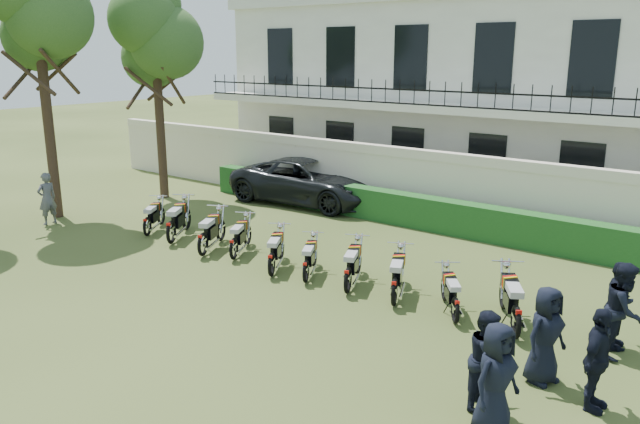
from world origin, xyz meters
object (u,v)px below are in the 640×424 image
at_px(motorcycle_7, 395,285).
at_px(motorcycle_0, 147,222).
at_px(tree_west_mid, 36,6).
at_px(suv, 309,181).
at_px(motorcycle_4, 271,258).
at_px(motorcycle_8, 456,304).
at_px(officer_4, 624,310).
at_px(motorcycle_6, 348,274).
at_px(officer_3, 545,335).
at_px(motorcycle_3, 234,243).
at_px(officer_2, 597,360).
at_px(officer_5, 616,305).
at_px(officer_0, 496,379).
at_px(motorcycle_9, 517,314).
at_px(motorcycle_5, 306,266).
at_px(officer_1, 488,359).
at_px(motorcycle_2, 203,239).
at_px(inspector, 47,199).
at_px(tree_west_near, 155,35).
at_px(motorcycle_1, 171,227).

bearing_deg(motorcycle_7, motorcycle_0, 154.76).
distance_m(tree_west_mid, suv, 10.33).
distance_m(motorcycle_4, motorcycle_8, 4.73).
relative_size(motorcycle_0, officer_4, 0.89).
distance_m(tree_west_mid, motorcycle_6, 13.06).
bearing_deg(officer_3, motorcycle_8, 80.67).
relative_size(motorcycle_0, motorcycle_3, 0.93).
height_order(motorcycle_4, officer_2, officer_2).
xyz_separation_m(motorcycle_8, officer_5, (2.75, 0.86, 0.40)).
bearing_deg(suv, officer_3, -128.88).
distance_m(motorcycle_8, officer_0, 3.70).
distance_m(tree_west_mid, officer_5, 17.89).
xyz_separation_m(motorcycle_9, officer_3, (0.93, -1.24, 0.31)).
bearing_deg(tree_west_mid, suv, 50.96).
height_order(motorcycle_3, motorcycle_5, motorcycle_3).
bearing_deg(officer_1, motorcycle_8, 26.71).
bearing_deg(suv, motorcycle_9, -126.42).
relative_size(officer_4, officer_5, 1.05).
relative_size(motorcycle_2, motorcycle_8, 1.30).
bearing_deg(officer_0, motorcycle_9, 30.77).
distance_m(motorcycle_0, motorcycle_8, 9.91).
bearing_deg(officer_1, officer_3, -26.87).
xyz_separation_m(inspector, officer_5, (16.25, 1.89, -0.00)).
relative_size(motorcycle_3, officer_4, 0.96).
relative_size(motorcycle_6, motorcycle_7, 1.00).
distance_m(motorcycle_4, officer_4, 7.71).
height_order(motorcycle_0, motorcycle_3, motorcycle_3).
distance_m(motorcycle_0, motorcycle_7, 8.48).
xyz_separation_m(officer_0, officer_2, (0.97, 1.51, -0.02)).
relative_size(motorcycle_7, motorcycle_8, 1.26).
distance_m(tree_west_near, motorcycle_9, 16.18).
height_order(officer_0, officer_2, officer_0).
bearing_deg(motorcycle_4, officer_1, -49.98).
bearing_deg(officer_5, officer_4, -147.03).
xyz_separation_m(tree_west_near, motorcycle_8, (13.62, -3.64, -5.46)).
xyz_separation_m(officer_2, officer_5, (-0.29, 2.39, 0.00)).
height_order(motorcycle_1, motorcycle_9, motorcycle_1).
height_order(motorcycle_5, motorcycle_6, motorcycle_6).
bearing_deg(officer_5, officer_2, -175.51).
bearing_deg(motorcycle_3, motorcycle_6, -29.11).
xyz_separation_m(officer_0, officer_3, (0.08, 1.87, -0.01)).
relative_size(motorcycle_5, officer_5, 0.94).
xyz_separation_m(motorcycle_4, officer_4, (7.66, 0.86, 0.40)).
height_order(motorcycle_3, officer_5, officer_5).
distance_m(tree_west_mid, motorcycle_5, 12.07).
bearing_deg(motorcycle_6, officer_3, -37.90).
xyz_separation_m(tree_west_near, motorcycle_0, (3.72, -3.62, -5.44)).
relative_size(suv, officer_1, 3.64).
bearing_deg(motorcycle_4, motorcycle_0, 145.83).
relative_size(officer_0, officer_2, 1.02).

